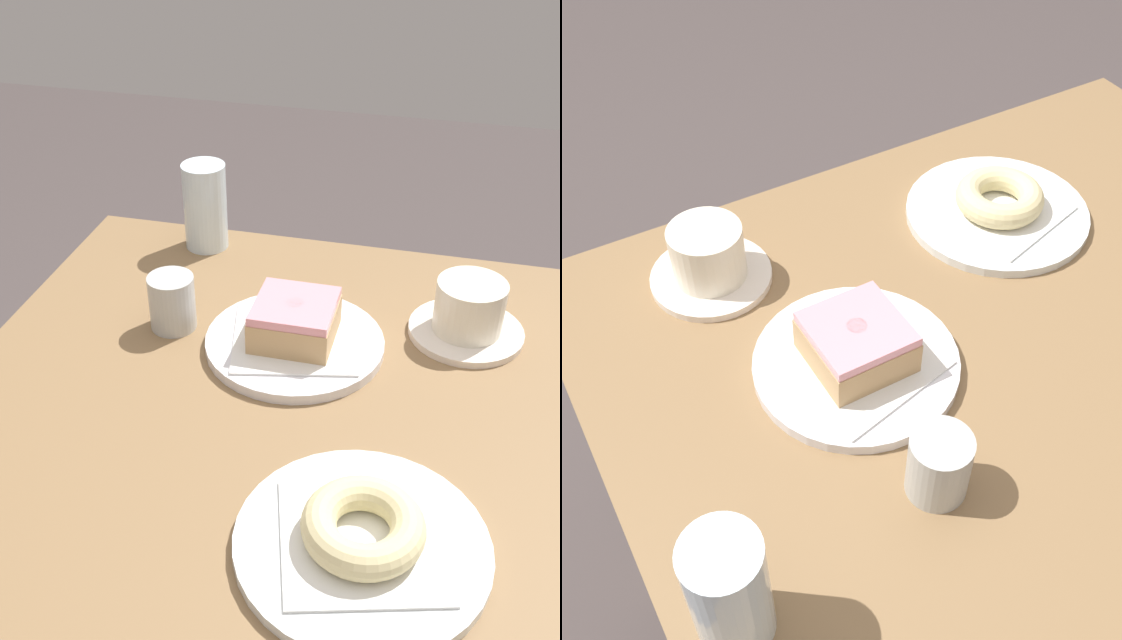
% 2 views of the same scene
% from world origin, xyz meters
% --- Properties ---
extents(ground_plane, '(6.00, 6.00, 0.00)m').
position_xyz_m(ground_plane, '(0.00, 0.00, 0.00)').
color(ground_plane, '#473E3D').
extents(table, '(0.91, 0.68, 0.71)m').
position_xyz_m(table, '(0.00, 0.00, 0.58)').
color(table, olive).
rests_on(table, ground_plane).
extents(plate_glazed_square, '(0.21, 0.21, 0.01)m').
position_xyz_m(plate_glazed_square, '(0.19, -0.02, 0.72)').
color(plate_glazed_square, white).
rests_on(plate_glazed_square, table).
extents(napkin_glazed_square, '(0.17, 0.17, 0.00)m').
position_xyz_m(napkin_glazed_square, '(0.19, -0.02, 0.72)').
color(napkin_glazed_square, white).
rests_on(napkin_glazed_square, plate_glazed_square).
extents(donut_glazed_square, '(0.09, 0.09, 0.05)m').
position_xyz_m(donut_glazed_square, '(0.19, -0.02, 0.75)').
color(donut_glazed_square, tan).
rests_on(donut_glazed_square, napkin_glazed_square).
extents(plate_sugar_ring, '(0.23, 0.23, 0.01)m').
position_xyz_m(plate_sugar_ring, '(-0.09, -0.15, 0.72)').
color(plate_sugar_ring, white).
rests_on(plate_sugar_ring, table).
extents(napkin_sugar_ring, '(0.18, 0.18, 0.00)m').
position_xyz_m(napkin_sugar_ring, '(-0.09, -0.15, 0.72)').
color(napkin_sugar_ring, white).
rests_on(napkin_sugar_ring, plate_sugar_ring).
extents(donut_sugar_ring, '(0.11, 0.11, 0.03)m').
position_xyz_m(donut_sugar_ring, '(-0.09, -0.15, 0.74)').
color(donut_sugar_ring, beige).
rests_on(donut_sugar_ring, napkin_sugar_ring).
extents(water_glass, '(0.06, 0.06, 0.13)m').
position_xyz_m(water_glass, '(0.40, 0.16, 0.77)').
color(water_glass, silver).
rests_on(water_glass, table).
extents(coffee_cup, '(0.14, 0.14, 0.07)m').
position_xyz_m(coffee_cup, '(0.26, -0.22, 0.74)').
color(coffee_cup, white).
rests_on(coffee_cup, table).
extents(sugar_jar, '(0.06, 0.06, 0.07)m').
position_xyz_m(sugar_jar, '(0.19, 0.13, 0.74)').
color(sugar_jar, '#B6B9B5').
rests_on(sugar_jar, table).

